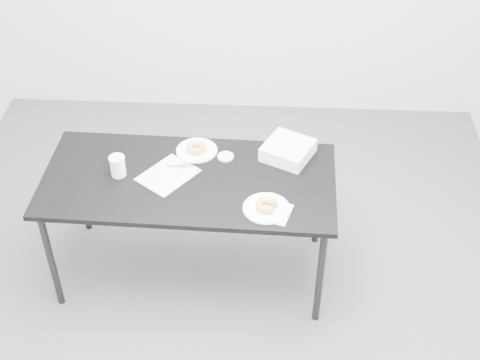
{
  "coord_description": "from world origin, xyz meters",
  "views": [
    {
      "loc": [
        0.28,
        -2.89,
        3.24
      ],
      "look_at": [
        0.12,
        0.02,
        0.81
      ],
      "focal_mm": 50.0,
      "sensor_mm": 36.0,
      "label": 1
    }
  ],
  "objects_px": {
    "table": "(189,186)",
    "scorecard": "(168,175)",
    "pen": "(180,166)",
    "donut_far": "(197,147)",
    "donut_near": "(266,205)",
    "plate_near": "(266,208)",
    "bakery_box": "(288,150)",
    "plate_far": "(197,150)",
    "coffee_cup": "(118,166)"
  },
  "relations": [
    {
      "from": "scorecard",
      "to": "plate_near",
      "type": "height_order",
      "value": "plate_near"
    },
    {
      "from": "donut_near",
      "to": "bakery_box",
      "type": "bearing_deg",
      "value": 76.35
    },
    {
      "from": "donut_near",
      "to": "donut_far",
      "type": "xyz_separation_m",
      "value": [
        -0.44,
        0.5,
        -0.0
      ]
    },
    {
      "from": "scorecard",
      "to": "bakery_box",
      "type": "distance_m",
      "value": 0.73
    },
    {
      "from": "scorecard",
      "to": "plate_far",
      "type": "distance_m",
      "value": 0.28
    },
    {
      "from": "scorecard",
      "to": "pen",
      "type": "distance_m",
      "value": 0.1
    },
    {
      "from": "scorecard",
      "to": "donut_near",
      "type": "distance_m",
      "value": 0.64
    },
    {
      "from": "plate_far",
      "to": "plate_near",
      "type": "bearing_deg",
      "value": -49.2
    },
    {
      "from": "pen",
      "to": "donut_far",
      "type": "distance_m",
      "value": 0.18
    },
    {
      "from": "scorecard",
      "to": "donut_near",
      "type": "height_order",
      "value": "donut_near"
    },
    {
      "from": "plate_far",
      "to": "donut_far",
      "type": "bearing_deg",
      "value": 0.0
    },
    {
      "from": "scorecard",
      "to": "donut_near",
      "type": "relative_size",
      "value": 2.58
    },
    {
      "from": "pen",
      "to": "coffee_cup",
      "type": "xyz_separation_m",
      "value": [
        -0.35,
        -0.09,
        0.06
      ]
    },
    {
      "from": "scorecard",
      "to": "donut_far",
      "type": "relative_size",
      "value": 2.67
    },
    {
      "from": "table",
      "to": "scorecard",
      "type": "xyz_separation_m",
      "value": [
        -0.12,
        0.02,
        0.06
      ]
    },
    {
      "from": "plate_near",
      "to": "plate_far",
      "type": "bearing_deg",
      "value": 130.8
    },
    {
      "from": "bakery_box",
      "to": "donut_near",
      "type": "bearing_deg",
      "value": -77.45
    },
    {
      "from": "plate_far",
      "to": "donut_far",
      "type": "xyz_separation_m",
      "value": [
        0.0,
        0.0,
        0.02
      ]
    },
    {
      "from": "pen",
      "to": "bakery_box",
      "type": "distance_m",
      "value": 0.65
    },
    {
      "from": "table",
      "to": "scorecard",
      "type": "height_order",
      "value": "scorecard"
    },
    {
      "from": "bakery_box",
      "to": "pen",
      "type": "bearing_deg",
      "value": -141.38
    },
    {
      "from": "bakery_box",
      "to": "plate_far",
      "type": "bearing_deg",
      "value": -156.06
    },
    {
      "from": "plate_far",
      "to": "bakery_box",
      "type": "height_order",
      "value": "bakery_box"
    },
    {
      "from": "donut_near",
      "to": "donut_far",
      "type": "relative_size",
      "value": 1.03
    },
    {
      "from": "pen",
      "to": "donut_far",
      "type": "bearing_deg",
      "value": 57.09
    },
    {
      "from": "plate_far",
      "to": "coffee_cup",
      "type": "xyz_separation_m",
      "value": [
        -0.43,
        -0.25,
        0.06
      ]
    },
    {
      "from": "plate_far",
      "to": "bakery_box",
      "type": "distance_m",
      "value": 0.55
    },
    {
      "from": "plate_near",
      "to": "bakery_box",
      "type": "distance_m",
      "value": 0.5
    },
    {
      "from": "table",
      "to": "plate_far",
      "type": "distance_m",
      "value": 0.27
    },
    {
      "from": "plate_near",
      "to": "plate_far",
      "type": "distance_m",
      "value": 0.67
    },
    {
      "from": "scorecard",
      "to": "plate_far",
      "type": "relative_size",
      "value": 1.25
    },
    {
      "from": "plate_near",
      "to": "donut_near",
      "type": "height_order",
      "value": "donut_near"
    },
    {
      "from": "plate_far",
      "to": "bakery_box",
      "type": "relative_size",
      "value": 0.95
    },
    {
      "from": "table",
      "to": "plate_near",
      "type": "bearing_deg",
      "value": -26.42
    },
    {
      "from": "table",
      "to": "donut_near",
      "type": "xyz_separation_m",
      "value": [
        0.46,
        -0.24,
        0.09
      ]
    },
    {
      "from": "donut_far",
      "to": "plate_far",
      "type": "bearing_deg",
      "value": 180.0
    },
    {
      "from": "scorecard",
      "to": "pen",
      "type": "height_order",
      "value": "pen"
    },
    {
      "from": "table",
      "to": "plate_near",
      "type": "height_order",
      "value": "plate_near"
    },
    {
      "from": "plate_near",
      "to": "scorecard",
      "type": "bearing_deg",
      "value": 155.41
    },
    {
      "from": "pen",
      "to": "donut_far",
      "type": "height_order",
      "value": "donut_far"
    },
    {
      "from": "pen",
      "to": "coffee_cup",
      "type": "height_order",
      "value": "coffee_cup"
    },
    {
      "from": "table",
      "to": "donut_far",
      "type": "relative_size",
      "value": 14.6
    },
    {
      "from": "table",
      "to": "scorecard",
      "type": "distance_m",
      "value": 0.14
    },
    {
      "from": "pen",
      "to": "donut_near",
      "type": "bearing_deg",
      "value": -39.86
    },
    {
      "from": "plate_near",
      "to": "donut_near",
      "type": "xyz_separation_m",
      "value": [
        0.0,
        0.0,
        0.02
      ]
    },
    {
      "from": "pen",
      "to": "donut_near",
      "type": "relative_size",
      "value": 1.2
    },
    {
      "from": "scorecard",
      "to": "donut_far",
      "type": "distance_m",
      "value": 0.28
    },
    {
      "from": "donut_near",
      "to": "bakery_box",
      "type": "height_order",
      "value": "bakery_box"
    },
    {
      "from": "coffee_cup",
      "to": "plate_far",
      "type": "bearing_deg",
      "value": 30.46
    },
    {
      "from": "donut_near",
      "to": "plate_far",
      "type": "distance_m",
      "value": 0.67
    }
  ]
}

